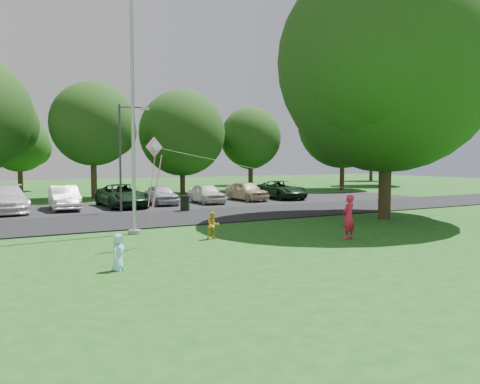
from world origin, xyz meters
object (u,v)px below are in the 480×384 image
woman (348,217)px  child_blue (118,252)px  flagpole (133,129)px  child_yellow (213,226)px  big_tree (387,69)px  kite (159,160)px  street_lamp (124,148)px  trash_can (185,204)px

woman → child_blue: size_ratio=1.68×
flagpole → child_yellow: 5.01m
big_tree → flagpole: bearing=174.3°
kite → woman: bearing=-33.6°
child_yellow → child_blue: size_ratio=1.04×
flagpole → street_lamp: (1.56, 7.42, -0.57)m
trash_can → child_blue: size_ratio=0.90×
trash_can → child_blue: bearing=-118.8°
big_tree → woman: (-5.69, -3.80, -6.58)m
flagpole → child_yellow: (2.23, -2.60, -3.65)m
trash_can → kite: (-4.73, -9.64, 2.50)m
big_tree → street_lamp: bearing=141.2°
flagpole → woman: flagpole is taller
trash_can → woman: bearing=-80.4°
street_lamp → woman: bearing=-53.2°
child_blue → trash_can: bearing=11.6°
woman → kite: (-6.66, 1.84, 2.11)m
big_tree → child_yellow: size_ratio=12.75×
woman → kite: bearing=-31.5°
big_tree → kite: 13.28m
child_yellow → child_blue: (-4.32, -3.27, -0.02)m
woman → flagpole: bearing=-53.2°
child_blue → street_lamp: bearing=25.1°
flagpole → big_tree: big_tree is taller
woman → child_yellow: woman is taller
street_lamp → woman: size_ratio=3.59×
flagpole → street_lamp: bearing=78.1°
street_lamp → kite: (-1.58, -10.60, -0.65)m
trash_can → child_yellow: 9.40m
child_blue → kite: (2.07, 2.70, 2.45)m
trash_can → woman: 11.65m
street_lamp → child_yellow: (0.67, -10.02, -3.08)m
child_blue → woman: bearing=-44.0°
flagpole → woman: size_ratio=6.01×
child_blue → kite: 4.19m
flagpole → street_lamp: size_ratio=1.67×
street_lamp → child_yellow: bearing=-71.6°
woman → child_blue: woman is taller
trash_can → big_tree: 12.87m
big_tree → child_yellow: big_tree is taller
big_tree → child_yellow: (-10.09, -1.38, -6.90)m
street_lamp → trash_can: bearing=-2.4°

